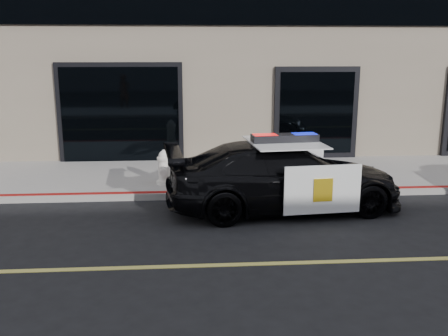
{
  "coord_description": "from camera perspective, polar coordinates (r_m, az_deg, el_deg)",
  "views": [
    {
      "loc": [
        0.88,
        -7.01,
        3.18
      ],
      "look_at": [
        1.54,
        2.2,
        1.0
      ],
      "focal_mm": 40.0,
      "sensor_mm": 36.0,
      "label": 1
    }
  ],
  "objects": [
    {
      "name": "fire_hydrant",
      "position": [
        11.61,
        -6.88,
        -0.02
      ],
      "size": [
        0.37,
        0.51,
        0.81
      ],
      "color": "white",
      "rests_on": "sidewalk_n"
    },
    {
      "name": "sidewalk_n",
      "position": [
        12.68,
        -7.92,
        -1.03
      ],
      "size": [
        60.0,
        3.5,
        0.15
      ],
      "primitive_type": "cube",
      "color": "gray",
      "rests_on": "ground"
    },
    {
      "name": "ground",
      "position": [
        7.75,
        -10.42,
        -11.18
      ],
      "size": [
        120.0,
        120.0,
        0.0
      ],
      "primitive_type": "plane",
      "color": "black",
      "rests_on": "ground"
    },
    {
      "name": "police_car",
      "position": [
        10.17,
        6.84,
        -0.92
      ],
      "size": [
        2.83,
        5.14,
        1.57
      ],
      "color": "black",
      "rests_on": "ground"
    }
  ]
}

